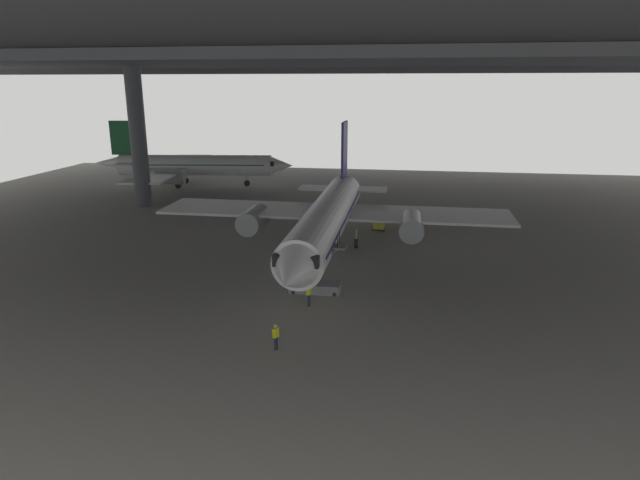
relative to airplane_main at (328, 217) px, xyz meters
name	(u,v)px	position (x,y,z in m)	size (l,w,h in m)	color
ground_plane	(313,265)	(-0.77, -3.65, -3.35)	(110.00, 110.00, 0.00)	gray
hangar_structure	(334,57)	(-0.88, 10.11, 14.05)	(121.00, 99.00, 18.05)	#4C4F54
airplane_main	(328,217)	(0.00, 0.00, 0.00)	(33.19, 34.56, 10.94)	white
boarding_stairs	(316,282)	(0.50, -9.64, -2.63)	(4.10, 1.54, 4.55)	slate
crew_worker_near_nose	(276,335)	(-0.30, -18.98, -2.45)	(0.36, 0.50, 1.60)	#232838
crew_worker_by_stairs	(309,293)	(0.44, -12.38, -2.38)	(0.31, 0.53, 1.70)	#232838
airplane_distant	(192,165)	(-25.03, 30.55, -0.24)	(29.89, 29.06, 9.65)	white
baggage_tug	(379,224)	(4.14, 9.35, -2.83)	(1.29, 2.20, 0.90)	yellow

